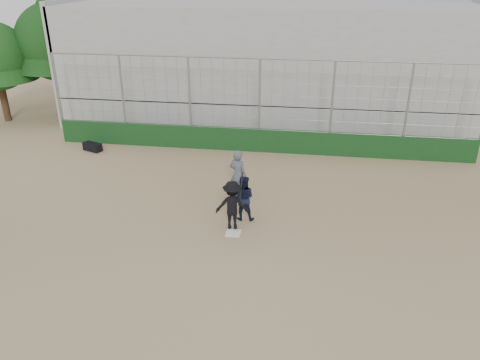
# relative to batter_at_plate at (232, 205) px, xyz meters

# --- Properties ---
(ground) EXTENTS (90.00, 90.00, 0.00)m
(ground) POSITION_rel_batter_at_plate_xyz_m (0.07, -0.31, -0.79)
(ground) COLOR olive
(ground) RESTS_ON ground
(home_plate) EXTENTS (0.44, 0.44, 0.02)m
(home_plate) POSITION_rel_batter_at_plate_xyz_m (0.07, -0.31, -0.78)
(home_plate) COLOR white
(home_plate) RESTS_ON ground
(backstop) EXTENTS (18.10, 0.25, 4.04)m
(backstop) POSITION_rel_batter_at_plate_xyz_m (0.07, 6.69, 0.16)
(backstop) COLOR #103313
(backstop) RESTS_ON ground
(bleachers) EXTENTS (20.25, 6.70, 6.98)m
(bleachers) POSITION_rel_batter_at_plate_xyz_m (0.07, 11.64, 2.13)
(bleachers) COLOR #949494
(bleachers) RESTS_ON ground
(tree_left) EXTENTS (4.48, 4.48, 7.00)m
(tree_left) POSITION_rel_batter_at_plate_xyz_m (-10.93, 10.69, 3.59)
(tree_left) COLOR #332312
(tree_left) RESTS_ON ground
(batter_at_plate) EXTENTS (1.07, 0.77, 1.76)m
(batter_at_plate) POSITION_rel_batter_at_plate_xyz_m (0.00, 0.00, 0.00)
(batter_at_plate) COLOR black
(batter_at_plate) RESTS_ON ground
(catcher_crouched) EXTENTS (0.75, 0.58, 1.04)m
(catcher_crouched) POSITION_rel_batter_at_plate_xyz_m (0.25, 0.59, -0.28)
(catcher_crouched) COLOR black
(catcher_crouched) RESTS_ON ground
(umpire) EXTENTS (0.78, 0.66, 1.63)m
(umpire) POSITION_rel_batter_at_plate_xyz_m (-0.13, 1.99, 0.02)
(umpire) COLOR #4B525F
(umpire) RESTS_ON ground
(equipment_bag) EXTENTS (0.92, 0.65, 0.40)m
(equipment_bag) POSITION_rel_batter_at_plate_xyz_m (-7.14, 5.67, -0.61)
(equipment_bag) COLOR black
(equipment_bag) RESTS_ON ground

